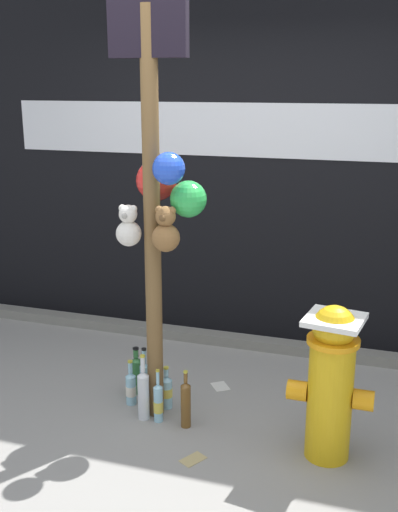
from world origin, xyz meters
The scene contains 14 objects.
ground_plane centered at (0.00, 0.00, 0.00)m, with size 14.00×14.00×0.00m, color gray.
building_wall centered at (0.00, 1.84, 1.91)m, with size 10.00×0.21×3.83m.
curb_strip centered at (0.00, 1.48, 0.04)m, with size 8.00×0.12×0.08m, color slate.
memorial_post centered at (-0.20, 0.31, 1.51)m, with size 0.54×0.42×2.53m.
fire_hydrant centered at (0.86, 0.16, 0.47)m, with size 0.47×0.34×0.90m.
bottle_0 centered at (-0.46, 0.51, 0.14)m, with size 0.07×0.07×0.33m.
bottle_1 centered at (-0.28, 0.22, 0.17)m, with size 0.07×0.07×0.43m.
bottle_2 centered at (0.00, 0.21, 0.16)m, with size 0.06×0.06×0.37m.
bottle_3 centered at (-0.18, 0.22, 0.13)m, with size 0.06×0.06×0.35m.
bottle_4 centered at (-0.43, 0.37, 0.12)m, with size 0.07×0.07×0.31m.
bottle_5 centered at (-0.19, 0.39, 0.12)m, with size 0.08×0.08×0.29m.
bottle_6 centered at (-0.36, 0.42, 0.16)m, with size 0.06×0.06×0.38m.
litter_0 centered at (0.15, -0.11, 0.00)m, with size 0.14×0.09×0.01m, color tan.
litter_1 centered at (0.06, 0.77, 0.00)m, with size 0.13×0.10×0.01m, color silver.
Camera 1 is at (1.10, -2.98, 2.05)m, focal length 43.25 mm.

